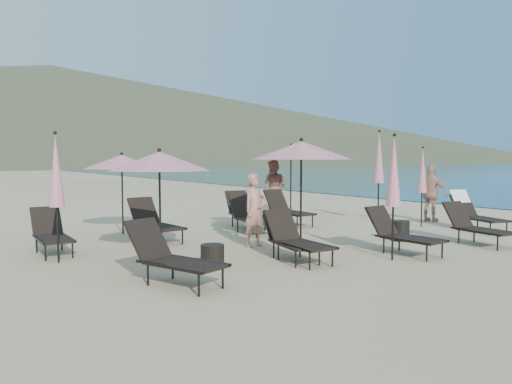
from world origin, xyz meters
TOP-DOWN VIEW (x-y plane):
  - ground at (0.00, 0.00)m, footprint 800.00×800.00m
  - volcanic_headland at (71.37, 302.62)m, footprint 690.00×690.00m
  - lounger_0 at (-5.15, 0.01)m, footprint 1.19×1.83m
  - lounger_1 at (-2.40, 0.30)m, footprint 0.75×1.69m
  - lounger_2 at (-2.41, 0.49)m, footprint 0.91×1.65m
  - lounger_3 at (-0.18, -0.41)m, footprint 0.69×1.67m
  - lounger_4 at (2.14, -0.63)m, footprint 0.83×1.70m
  - lounger_5 at (4.13, 0.65)m, footprint 1.10×1.83m
  - lounger_6 at (-6.12, 3.77)m, footprint 0.67×1.63m
  - lounger_7 at (-3.75, 3.97)m, footprint 0.81×1.80m
  - lounger_8 at (-1.14, 3.70)m, footprint 0.89×1.84m
  - lounger_9 at (-0.70, 4.71)m, footprint 1.02×1.86m
  - lounger_10 at (0.65, 4.46)m, footprint 0.71×1.78m
  - umbrella_open_0 at (-4.55, 1.82)m, footprint 2.02×2.02m
  - umbrella_open_1 at (-1.25, 1.55)m, footprint 2.26×2.26m
  - umbrella_open_2 at (-3.99, 5.47)m, footprint 1.98×1.98m
  - umbrella_open_3 at (2.08, 6.08)m, footprint 2.29×2.29m
  - umbrella_closed_0 at (-0.84, -0.72)m, footprint 0.29×0.29m
  - umbrella_closed_1 at (3.28, 3.30)m, footprint 0.33×0.33m
  - umbrella_closed_2 at (-6.23, 2.73)m, footprint 0.29×0.29m
  - umbrella_closed_3 at (3.58, 1.94)m, footprint 0.27×0.27m
  - side_table_0 at (-4.02, 0.72)m, footprint 0.44×0.44m
  - side_table_1 at (1.14, 0.71)m, footprint 0.44×0.44m
  - beachgoer_a at (-2.20, 2.01)m, footprint 0.67×0.50m
  - beachgoer_b at (1.85, 6.70)m, footprint 1.01×1.12m
  - beachgoer_c at (4.73, 2.45)m, footprint 0.59×1.09m

SIDE VIEW (x-z plane):
  - ground at x=0.00m, z-range 0.00..0.00m
  - side_table_0 at x=-4.02m, z-range 0.00..0.42m
  - side_table_1 at x=1.14m, z-range 0.00..0.48m
  - lounger_2 at x=-2.41m, z-range -0.03..0.87m
  - lounger_6 at x=-6.12m, z-range -0.03..0.89m
  - lounger_4 at x=2.14m, z-range -0.03..0.91m
  - lounger_1 at x=-2.40m, z-range -0.03..0.91m
  - lounger_3 at x=-0.18m, z-range -0.03..0.92m
  - lounger_0 at x=-5.15m, z-range -0.03..0.95m
  - lounger_7 at x=-3.75m, z-range -0.03..0.97m
  - lounger_9 at x=-0.70m, z-range -0.03..0.98m
  - lounger_10 at x=0.65m, z-range -0.03..0.98m
  - lounger_8 at x=-1.14m, z-range -0.03..0.99m
  - lounger_5 at x=4.13m, z-range -0.02..1.05m
  - beachgoer_a at x=-2.20m, z-range 0.00..1.65m
  - beachgoer_c at x=4.73m, z-range 0.00..1.76m
  - beachgoer_b at x=1.85m, z-range 0.00..1.90m
  - umbrella_closed_3 at x=3.58m, z-range 0.45..2.76m
  - umbrella_closed_0 at x=-0.84m, z-range 0.48..2.94m
  - umbrella_closed_2 at x=-6.23m, z-range 0.49..2.98m
  - umbrella_open_2 at x=-3.99m, z-range 0.82..2.95m
  - umbrella_open_0 at x=-4.55m, z-range 0.84..3.01m
  - umbrella_closed_1 at x=3.28m, z-range 0.55..3.39m
  - umbrella_open_1 at x=-1.25m, z-range 0.94..3.37m
  - umbrella_open_3 at x=2.08m, z-range 0.95..3.42m
  - volcanic_headland at x=71.37m, z-range -1.01..53.99m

